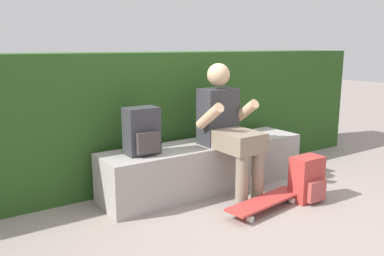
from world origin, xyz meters
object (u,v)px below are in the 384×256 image
object	(u,v)px
person_skater	(228,125)
backpack_on_bench	(142,132)
bench_main	(206,166)
backpack_on_ground	(307,180)
skateboard_near_person	(265,201)

from	to	relation	value
person_skater	backpack_on_bench	bearing A→B (deg)	164.47
bench_main	backpack_on_ground	distance (m)	0.94
backpack_on_bench	backpack_on_ground	world-z (taller)	backpack_on_bench
bench_main	backpack_on_bench	world-z (taller)	backpack_on_bench
skateboard_near_person	person_skater	bearing A→B (deg)	92.96
backpack_on_bench	backpack_on_ground	distance (m)	1.51
bench_main	person_skater	world-z (taller)	person_skater
bench_main	person_skater	bearing A→B (deg)	-69.39
skateboard_near_person	backpack_on_bench	distance (m)	1.19
backpack_on_ground	skateboard_near_person	bearing A→B (deg)	173.50
backpack_on_bench	bench_main	bearing A→B (deg)	0.80
person_skater	backpack_on_bench	xyz separation A→B (m)	(-0.75, 0.21, -0.01)
skateboard_near_person	backpack_on_bench	world-z (taller)	backpack_on_bench
person_skater	backpack_on_bench	size ratio (longest dim) A/B	2.99
bench_main	backpack_on_ground	bearing A→B (deg)	-53.48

